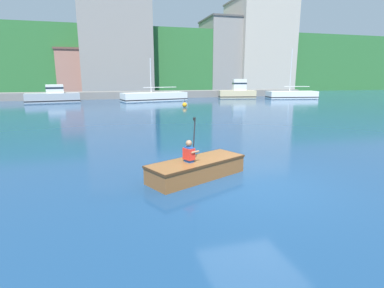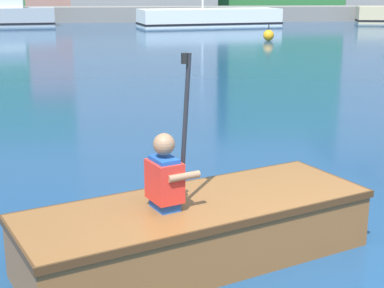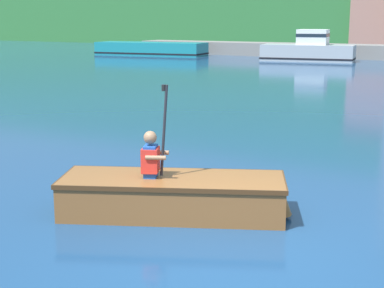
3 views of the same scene
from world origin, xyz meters
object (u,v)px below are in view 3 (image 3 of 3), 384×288
moored_boat_dock_center_far (309,50)px  person_paddler (151,156)px  rowboat_foreground (176,194)px  moored_boat_dock_east_inner (151,49)px

moored_boat_dock_center_far → person_paddler: (7.98, -29.10, 0.11)m
rowboat_foreground → person_paddler: size_ratio=2.55×
moored_boat_dock_east_inner → rowboat_foreground: moored_boat_dock_east_inner is taller
person_paddler → moored_boat_dock_east_inner: bearing=124.1°
moored_boat_dock_center_far → person_paddler: 30.17m
moored_boat_dock_east_inner → rowboat_foreground: size_ratio=2.70×
moored_boat_dock_center_far → person_paddler: moored_boat_dock_center_far is taller
moored_boat_dock_center_far → rowboat_foreground: (8.27, -28.96, -0.39)m
moored_boat_dock_east_inner → person_paddler: size_ratio=6.87×
moored_boat_dock_east_inner → person_paddler: 35.32m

